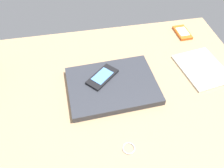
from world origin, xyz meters
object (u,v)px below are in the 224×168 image
laptop_closed (112,86)px  cell_phone_on_laptop (102,77)px  notepad (202,68)px  cell_phone_on_desk (182,33)px  key_ring (128,148)px

laptop_closed → cell_phone_on_laptop: cell_phone_on_laptop is taller
notepad → cell_phone_on_laptop: bearing=170.8°
cell_phone_on_desk → notepad: (-1.19, -22.17, -0.18)cm
cell_phone_on_laptop → cell_phone_on_desk: size_ratio=1.24×
laptop_closed → notepad: laptop_closed is taller
cell_phone_on_laptop → notepad: cell_phone_on_laptop is taller
notepad → key_ring: bearing=-151.6°
cell_phone_on_desk → notepad: cell_phone_on_desk is taller
laptop_closed → notepad: 34.89cm
laptop_closed → cell_phone_on_laptop: 4.64cm
key_ring → notepad: 43.08cm
cell_phone_on_laptop → notepad: (37.68, -0.47, -2.40)cm
laptop_closed → notepad: (34.77, 2.76, -0.77)cm
cell_phone_on_desk → laptop_closed: bearing=-145.3°
laptop_closed → cell_phone_on_laptop: (-2.91, 3.22, 1.63)cm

